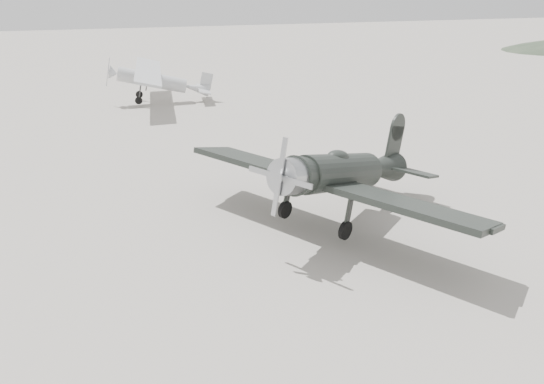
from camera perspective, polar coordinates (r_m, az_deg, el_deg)
The scene contains 3 objects.
ground at distance 17.62m, azimuth 7.37°, elevation -7.54°, with size 160.00×160.00×0.00m, color gray.
lowwing_monoplane at distance 19.58m, azimuth 7.71°, elevation 2.09°, with size 9.53×10.61×3.77m.
highwing_monoplane at distance 39.20m, azimuth -12.34°, elevation 11.93°, with size 7.21×10.15×2.89m.
Camera 1 is at (-6.04, -14.00, 8.84)m, focal length 35.00 mm.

